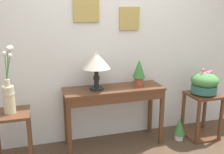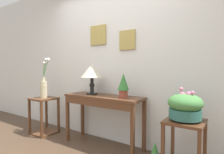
{
  "view_description": "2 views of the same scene",
  "coord_description": "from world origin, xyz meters",
  "px_view_note": "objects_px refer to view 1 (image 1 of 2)",
  "views": [
    {
      "loc": [
        -0.96,
        -1.86,
        1.74
      ],
      "look_at": [
        -0.05,
        1.18,
        0.9
      ],
      "focal_mm": 41.85,
      "sensor_mm": 36.0,
      "label": 1
    },
    {
      "loc": [
        1.65,
        -1.1,
        1.19
      ],
      "look_at": [
        0.08,
        1.19,
        1.06
      ],
      "focal_mm": 29.87,
      "sensor_mm": 36.0,
      "label": 2
    }
  ],
  "objects_px": {
    "flower_vase_tall_left": "(9,93)",
    "planter_bowl_wide_right": "(204,83)",
    "table_lamp": "(96,61)",
    "pedestal_stand_left": "(13,140)",
    "console_table": "(114,97)",
    "potted_plant_floor": "(179,128)",
    "potted_plant_on_console": "(139,71)",
    "pedestal_stand_right": "(201,115)"
  },
  "relations": [
    {
      "from": "potted_plant_floor",
      "to": "console_table",
      "type": "bearing_deg",
      "value": 171.72
    },
    {
      "from": "console_table",
      "to": "potted_plant_floor",
      "type": "bearing_deg",
      "value": -8.28
    },
    {
      "from": "console_table",
      "to": "potted_plant_on_console",
      "type": "xyz_separation_m",
      "value": [
        0.34,
        0.04,
        0.3
      ]
    },
    {
      "from": "console_table",
      "to": "planter_bowl_wide_right",
      "type": "bearing_deg",
      "value": -5.95
    },
    {
      "from": "table_lamp",
      "to": "flower_vase_tall_left",
      "type": "bearing_deg",
      "value": -170.5
    },
    {
      "from": "pedestal_stand_left",
      "to": "console_table",
      "type": "bearing_deg",
      "value": 6.84
    },
    {
      "from": "table_lamp",
      "to": "pedestal_stand_left",
      "type": "bearing_deg",
      "value": -170.32
    },
    {
      "from": "console_table",
      "to": "pedestal_stand_right",
      "type": "xyz_separation_m",
      "value": [
        1.22,
        -0.13,
        -0.35
      ]
    },
    {
      "from": "table_lamp",
      "to": "planter_bowl_wide_right",
      "type": "height_order",
      "value": "table_lamp"
    },
    {
      "from": "table_lamp",
      "to": "potted_plant_floor",
      "type": "distance_m",
      "value": 1.47
    },
    {
      "from": "table_lamp",
      "to": "potted_plant_on_console",
      "type": "relative_size",
      "value": 1.43
    },
    {
      "from": "flower_vase_tall_left",
      "to": "pedestal_stand_right",
      "type": "xyz_separation_m",
      "value": [
        2.43,
        0.02,
        -0.56
      ]
    },
    {
      "from": "potted_plant_on_console",
      "to": "potted_plant_floor",
      "type": "height_order",
      "value": "potted_plant_on_console"
    },
    {
      "from": "pedestal_stand_left",
      "to": "potted_plant_floor",
      "type": "height_order",
      "value": "pedestal_stand_left"
    },
    {
      "from": "potted_plant_on_console",
      "to": "flower_vase_tall_left",
      "type": "height_order",
      "value": "flower_vase_tall_left"
    },
    {
      "from": "console_table",
      "to": "planter_bowl_wide_right",
      "type": "height_order",
      "value": "planter_bowl_wide_right"
    },
    {
      "from": "table_lamp",
      "to": "console_table",
      "type": "bearing_deg",
      "value": -6.22
    },
    {
      "from": "flower_vase_tall_left",
      "to": "planter_bowl_wide_right",
      "type": "xyz_separation_m",
      "value": [
        2.43,
        0.02,
        -0.09
      ]
    },
    {
      "from": "console_table",
      "to": "pedestal_stand_left",
      "type": "distance_m",
      "value": 1.27
    },
    {
      "from": "pedestal_stand_left",
      "to": "potted_plant_floor",
      "type": "xyz_separation_m",
      "value": [
        2.1,
        0.02,
        -0.16
      ]
    },
    {
      "from": "pedestal_stand_left",
      "to": "flower_vase_tall_left",
      "type": "height_order",
      "value": "flower_vase_tall_left"
    },
    {
      "from": "console_table",
      "to": "flower_vase_tall_left",
      "type": "distance_m",
      "value": 1.24
    },
    {
      "from": "potted_plant_on_console",
      "to": "planter_bowl_wide_right",
      "type": "relative_size",
      "value": 0.93
    },
    {
      "from": "table_lamp",
      "to": "potted_plant_floor",
      "type": "relative_size",
      "value": 1.55
    },
    {
      "from": "pedestal_stand_right",
      "to": "console_table",
      "type": "bearing_deg",
      "value": 174.06
    },
    {
      "from": "console_table",
      "to": "table_lamp",
      "type": "xyz_separation_m",
      "value": [
        -0.22,
        0.02,
        0.47
      ]
    },
    {
      "from": "potted_plant_on_console",
      "to": "table_lamp",
      "type": "bearing_deg",
      "value": -178.2
    },
    {
      "from": "planter_bowl_wide_right",
      "to": "potted_plant_on_console",
      "type": "bearing_deg",
      "value": 169.09
    },
    {
      "from": "potted_plant_floor",
      "to": "potted_plant_on_console",
      "type": "bearing_deg",
      "value": 162.54
    },
    {
      "from": "potted_plant_on_console",
      "to": "potted_plant_floor",
      "type": "bearing_deg",
      "value": -17.46
    },
    {
      "from": "potted_plant_floor",
      "to": "pedestal_stand_right",
      "type": "bearing_deg",
      "value": 0.38
    },
    {
      "from": "console_table",
      "to": "pedestal_stand_left",
      "type": "height_order",
      "value": "console_table"
    },
    {
      "from": "table_lamp",
      "to": "planter_bowl_wide_right",
      "type": "xyz_separation_m",
      "value": [
        1.44,
        -0.15,
        -0.35
      ]
    },
    {
      "from": "flower_vase_tall_left",
      "to": "potted_plant_on_console",
      "type": "bearing_deg",
      "value": 6.74
    },
    {
      "from": "potted_plant_on_console",
      "to": "planter_bowl_wide_right",
      "type": "xyz_separation_m",
      "value": [
        0.87,
        -0.17,
        -0.18
      ]
    },
    {
      "from": "flower_vase_tall_left",
      "to": "potted_plant_floor",
      "type": "relative_size",
      "value": 2.3
    },
    {
      "from": "flower_vase_tall_left",
      "to": "table_lamp",
      "type": "bearing_deg",
      "value": 9.5
    },
    {
      "from": "potted_plant_on_console",
      "to": "planter_bowl_wide_right",
      "type": "distance_m",
      "value": 0.91
    },
    {
      "from": "console_table",
      "to": "table_lamp",
      "type": "bearing_deg",
      "value": 173.78
    },
    {
      "from": "pedestal_stand_right",
      "to": "planter_bowl_wide_right",
      "type": "distance_m",
      "value": 0.47
    },
    {
      "from": "table_lamp",
      "to": "pedestal_stand_left",
      "type": "relative_size",
      "value": 0.74
    },
    {
      "from": "console_table",
      "to": "table_lamp",
      "type": "relative_size",
      "value": 2.59
    }
  ]
}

